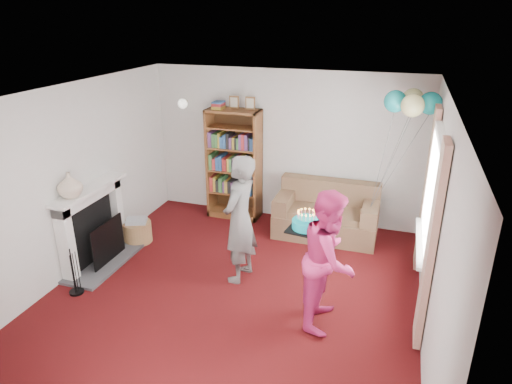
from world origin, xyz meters
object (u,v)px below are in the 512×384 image
(person_striped, at_px, (240,220))
(birthday_cake, at_px, (306,224))
(bookcase, at_px, (235,165))
(person_magenta, at_px, (329,259))
(sofa, at_px, (327,215))

(person_striped, xyz_separation_m, birthday_cake, (0.94, -0.39, 0.25))
(bookcase, distance_m, person_magenta, 3.16)
(bookcase, relative_size, person_magenta, 1.29)
(person_striped, bearing_deg, person_magenta, 73.24)
(person_striped, xyz_separation_m, person_magenta, (1.24, -0.55, -0.05))
(bookcase, xyz_separation_m, person_striped, (0.77, -1.89, -0.06))
(bookcase, bearing_deg, person_magenta, -50.42)
(sofa, relative_size, person_striped, 0.93)
(person_striped, height_order, birthday_cake, person_striped)
(sofa, bearing_deg, bookcase, 171.89)
(bookcase, height_order, birthday_cake, bookcase)
(bookcase, height_order, person_striped, bookcase)
(sofa, xyz_separation_m, person_magenta, (0.38, -2.20, 0.48))
(birthday_cake, bearing_deg, person_magenta, -26.77)
(person_striped, relative_size, birthday_cake, 4.44)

